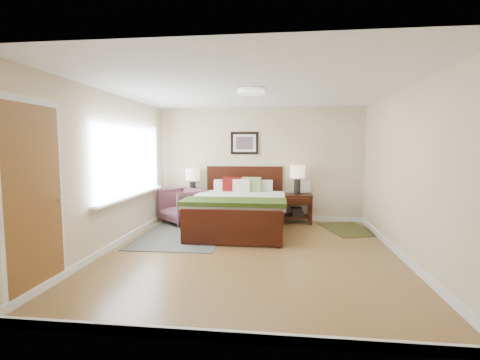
{
  "coord_description": "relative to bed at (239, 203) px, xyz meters",
  "views": [
    {
      "loc": [
        0.45,
        -5.23,
        1.64
      ],
      "look_at": [
        -0.27,
        0.88,
        1.05
      ],
      "focal_mm": 26.0,
      "sensor_mm": 36.0,
      "label": 1
    }
  ],
  "objects": [
    {
      "name": "bed",
      "position": [
        0.0,
        0.0,
        0.0
      ],
      "size": [
        1.81,
        2.2,
        1.19
      ],
      "color": "#361308",
      "rests_on": "ground"
    },
    {
      "name": "rug_persian",
      "position": [
        -1.0,
        -0.49,
        -0.54
      ],
      "size": [
        1.54,
        2.14,
        0.01
      ],
      "primitive_type": "cube",
      "rotation": [
        0.0,
        0.0,
        0.02
      ],
      "color": "#0B1B3B",
      "rests_on": "ground"
    },
    {
      "name": "window",
      "position": [
        -1.85,
        -0.71,
        0.83
      ],
      "size": [
        0.11,
        2.72,
        1.32
      ],
      "color": "silver",
      "rests_on": "left_wall"
    },
    {
      "name": "lamp_left",
      "position": [
        -1.14,
        0.86,
        0.42
      ],
      "size": [
        0.31,
        0.31,
        0.61
      ],
      "color": "black",
      "rests_on": "nightstand_left"
    },
    {
      "name": "rug_navy",
      "position": [
        2.15,
        0.34,
        -0.54
      ],
      "size": [
        1.17,
        1.44,
        0.01
      ],
      "primitive_type": "cube",
      "rotation": [
        0.0,
        0.0,
        0.3
      ],
      "color": "black",
      "rests_on": "ground"
    },
    {
      "name": "ceil_fixture",
      "position": [
        0.35,
        -1.41,
        1.92
      ],
      "size": [
        0.44,
        0.44,
        0.08
      ],
      "color": "white",
      "rests_on": "ceiling"
    },
    {
      "name": "nightstand_right",
      "position": [
        1.16,
        0.84,
        -0.17
      ],
      "size": [
        0.63,
        0.47,
        0.62
      ],
      "color": "#361308",
      "rests_on": "ground"
    },
    {
      "name": "back_wall",
      "position": [
        0.35,
        1.09,
        0.7
      ],
      "size": [
        4.5,
        0.04,
        2.5
      ],
      "primitive_type": "cube",
      "color": "beige",
      "rests_on": "ground"
    },
    {
      "name": "front_wall",
      "position": [
        0.35,
        -3.91,
        0.7
      ],
      "size": [
        4.5,
        0.04,
        2.5
      ],
      "primitive_type": "cube",
      "color": "beige",
      "rests_on": "ground"
    },
    {
      "name": "armchair",
      "position": [
        -1.28,
        0.54,
        -0.17
      ],
      "size": [
        1.14,
        1.14,
        0.74
      ],
      "primitive_type": "imported",
      "rotation": [
        0.0,
        0.0,
        -0.7
      ],
      "color": "brown",
      "rests_on": "ground"
    },
    {
      "name": "door",
      "position": [
        -1.88,
        -3.16,
        0.52
      ],
      "size": [
        0.06,
        1.0,
        2.18
      ],
      "color": "silver",
      "rests_on": "ground"
    },
    {
      "name": "wall_art",
      "position": [
        0.0,
        1.05,
        1.17
      ],
      "size": [
        0.62,
        0.05,
        0.5
      ],
      "color": "black",
      "rests_on": "back_wall"
    },
    {
      "name": "lamp_right",
      "position": [
        1.16,
        0.86,
        0.5
      ],
      "size": [
        0.31,
        0.31,
        0.61
      ],
      "color": "black",
      "rests_on": "nightstand_right"
    },
    {
      "name": "nightstand_left",
      "position": [
        -1.14,
        0.84,
        -0.12
      ],
      "size": [
        0.46,
        0.41,
        0.54
      ],
      "color": "#361308",
      "rests_on": "ground"
    },
    {
      "name": "left_wall",
      "position": [
        -1.9,
        -1.41,
        0.7
      ],
      "size": [
        0.04,
        5.0,
        2.5
      ],
      "primitive_type": "cube",
      "color": "beige",
      "rests_on": "ground"
    },
    {
      "name": "floor",
      "position": [
        0.35,
        -1.41,
        -0.55
      ],
      "size": [
        5.0,
        5.0,
        0.0
      ],
      "primitive_type": "plane",
      "color": "brown",
      "rests_on": "ground"
    },
    {
      "name": "right_wall",
      "position": [
        2.6,
        -1.41,
        0.7
      ],
      "size": [
        0.04,
        5.0,
        2.5
      ],
      "primitive_type": "cube",
      "color": "beige",
      "rests_on": "ground"
    },
    {
      "name": "ceiling",
      "position": [
        0.35,
        -1.41,
        1.95
      ],
      "size": [
        4.5,
        5.0,
        0.02
      ],
      "primitive_type": "cube",
      "color": "white",
      "rests_on": "back_wall"
    }
  ]
}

